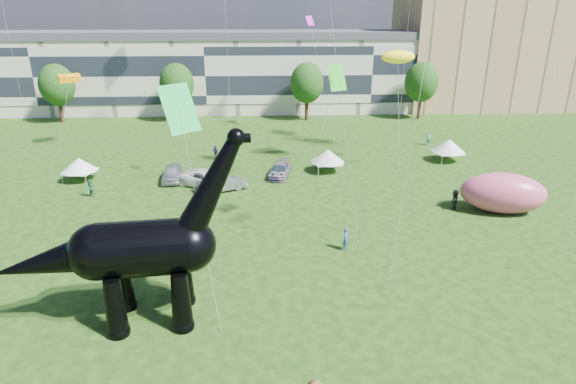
{
  "coord_description": "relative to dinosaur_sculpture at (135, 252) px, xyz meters",
  "views": [
    {
      "loc": [
        1.34,
        -22.31,
        16.62
      ],
      "look_at": [
        2.84,
        8.0,
        5.0
      ],
      "focal_mm": 30.0,
      "sensor_mm": 36.0,
      "label": 1
    }
  ],
  "objects": [
    {
      "name": "terrace_row",
      "position": [
        -2.19,
        60.82,
        1.72
      ],
      "size": [
        78.0,
        11.0,
        12.0
      ],
      "primitive_type": "cube",
      "color": "beige",
      "rests_on": "ground"
    },
    {
      "name": "car_dark",
      "position": [
        8.67,
        24.57,
        -3.61
      ],
      "size": [
        2.8,
        4.93,
        1.35
      ],
      "primitive_type": "imported",
      "rotation": [
        0.0,
        0.0,
        -0.21
      ],
      "color": "#595960",
      "rests_on": "ground"
    },
    {
      "name": "tree_far_right",
      "position": [
        31.81,
        51.82,
        2.01
      ],
      "size": [
        5.2,
        5.2,
        9.44
      ],
      "color": "#382314",
      "rests_on": "ground"
    },
    {
      "name": "dinosaur_sculpture",
      "position": [
        0.0,
        0.0,
        0.0
      ],
      "size": [
        13.92,
        4.18,
        11.34
      ],
      "rotation": [
        0.0,
        0.0,
        0.11
      ],
      "color": "black",
      "rests_on": "ground"
    },
    {
      "name": "tree_far_left",
      "position": [
        -24.19,
        51.82,
        2.01
      ],
      "size": [
        5.2,
        5.2,
        9.44
      ],
      "color": "#382314",
      "rests_on": "ground"
    },
    {
      "name": "tree_mid_right",
      "position": [
        13.81,
        51.82,
        2.01
      ],
      "size": [
        5.2,
        5.2,
        9.44
      ],
      "color": "#382314",
      "rests_on": "ground"
    },
    {
      "name": "visitors",
      "position": [
        3.63,
        14.16,
        -3.39
      ],
      "size": [
        50.8,
        44.41,
        1.9
      ],
      "color": "tan",
      "rests_on": "ground"
    },
    {
      "name": "gazebo_far",
      "position": [
        28.31,
        29.06,
        -2.47
      ],
      "size": [
        4.07,
        4.07,
        2.58
      ],
      "rotation": [
        0.0,
        0.0,
        0.11
      ],
      "color": "white",
      "rests_on": "ground"
    },
    {
      "name": "gazebo_left",
      "position": [
        -11.84,
        24.24,
        -2.58
      ],
      "size": [
        4.05,
        4.05,
        2.41
      ],
      "rotation": [
        0.0,
        0.0,
        -0.19
      ],
      "color": "white",
      "rests_on": "ground"
    },
    {
      "name": "car_silver",
      "position": [
        -2.44,
        23.82,
        -3.49
      ],
      "size": [
        2.12,
        4.73,
        1.58
      ],
      "primitive_type": "imported",
      "rotation": [
        0.0,
        0.0,
        0.05
      ],
      "color": "silver",
      "rests_on": "ground"
    },
    {
      "name": "car_grey",
      "position": [
        2.97,
        20.55,
        -3.5
      ],
      "size": [
        4.97,
        3.5,
        1.56
      ],
      "primitive_type": "imported",
      "rotation": [
        0.0,
        0.0,
        2.01
      ],
      "color": "gray",
      "rests_on": "ground"
    },
    {
      "name": "inflatable_pink",
      "position": [
        27.53,
        14.11,
        -2.52
      ],
      "size": [
        7.76,
        5.35,
        3.53
      ],
      "primitive_type": "ellipsoid",
      "rotation": [
        0.0,
        0.0,
        -0.28
      ],
      "color": "#D65378",
      "rests_on": "ground"
    },
    {
      "name": "gazebo_near",
      "position": [
        13.88,
        25.91,
        -2.54
      ],
      "size": [
        3.94,
        3.94,
        2.48
      ],
      "rotation": [
        0.0,
        0.0,
        0.12
      ],
      "color": "silver",
      "rests_on": "ground"
    },
    {
      "name": "car_white",
      "position": [
        1.3,
        21.86,
        -3.47
      ],
      "size": [
        6.37,
        5.19,
        1.61
      ],
      "primitive_type": "imported",
      "rotation": [
        0.0,
        0.0,
        1.06
      ],
      "color": "white",
      "rests_on": "ground"
    },
    {
      "name": "apartment_block",
      "position": [
        45.81,
        63.82,
        6.72
      ],
      "size": [
        28.0,
        18.0,
        22.0
      ],
      "primitive_type": "cube",
      "color": "tan",
      "rests_on": "ground"
    },
    {
      "name": "tree_mid_left",
      "position": [
        -6.19,
        51.82,
        2.01
      ],
      "size": [
        5.2,
        5.2,
        9.44
      ],
      "color": "#382314",
      "rests_on": "ground"
    },
    {
      "name": "ground",
      "position": [
        5.81,
        -1.18,
        -4.28
      ],
      "size": [
        220.0,
        220.0,
        0.0
      ],
      "primitive_type": "plane",
      "color": "#16330C",
      "rests_on": "ground"
    }
  ]
}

